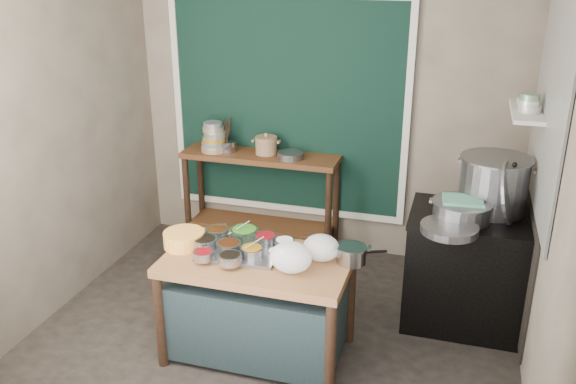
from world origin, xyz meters
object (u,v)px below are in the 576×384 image
(ceramic_crock, at_px, (266,146))
(steamer, at_px, (462,211))
(utensil_cup, at_px, (228,146))
(condiment_tray, at_px, (240,252))
(yellow_basin, at_px, (184,239))
(stove_block, at_px, (468,271))
(prep_table, at_px, (258,306))
(back_counter, at_px, (261,202))
(saucepan, at_px, (351,254))
(stock_pot, at_px, (494,184))

(ceramic_crock, height_order, steamer, ceramic_crock)
(utensil_cup, bearing_deg, steamer, -21.34)
(condiment_tray, relative_size, yellow_basin, 1.90)
(stove_block, relative_size, yellow_basin, 3.17)
(prep_table, relative_size, steamer, 2.90)
(back_counter, distance_m, saucepan, 1.87)
(back_counter, bearing_deg, saucepan, -52.12)
(stove_block, height_order, stock_pot, stock_pot)
(utensil_cup, bearing_deg, ceramic_crock, 5.61)
(condiment_tray, xyz_separation_m, yellow_basin, (-0.41, -0.01, 0.04))
(stove_block, bearing_deg, back_counter, 158.98)
(prep_table, relative_size, ceramic_crock, 5.94)
(ceramic_crock, xyz_separation_m, steamer, (1.75, -0.86, -0.07))
(prep_table, bearing_deg, back_counter, 108.20)
(ceramic_crock, bearing_deg, condiment_tray, -77.95)
(utensil_cup, bearing_deg, yellow_basin, -79.60)
(stove_block, bearing_deg, ceramic_crock, 157.89)
(utensil_cup, height_order, stock_pot, stock_pot)
(stock_pot, bearing_deg, ceramic_crock, 162.55)
(stock_pot, bearing_deg, back_counter, 163.52)
(prep_table, relative_size, stove_block, 1.39)
(utensil_cup, relative_size, ceramic_crock, 0.80)
(prep_table, relative_size, stock_pot, 2.39)
(stove_block, bearing_deg, utensil_cup, 162.03)
(stove_block, distance_m, ceramic_crock, 2.08)
(back_counter, height_order, ceramic_crock, ceramic_crock)
(yellow_basin, bearing_deg, prep_table, -2.73)
(back_counter, xyz_separation_m, saucepan, (1.13, -1.46, 0.33))
(stock_pot, bearing_deg, condiment_tray, -149.70)
(back_counter, bearing_deg, yellow_basin, -90.93)
(prep_table, distance_m, ceramic_crock, 1.79)
(back_counter, xyz_separation_m, stock_pot, (2.01, -0.59, 0.61))
(saucepan, relative_size, stock_pot, 0.40)
(prep_table, relative_size, yellow_basin, 4.40)
(back_counter, relative_size, utensil_cup, 8.65)
(ceramic_crock, relative_size, steamer, 0.49)
(back_counter, bearing_deg, stock_pot, -16.48)
(saucepan, distance_m, stock_pot, 1.26)
(stock_pot, height_order, steamer, stock_pot)
(saucepan, relative_size, ceramic_crock, 1.01)
(back_counter, distance_m, stove_block, 2.04)
(stock_pot, bearing_deg, stove_block, -128.39)
(stove_block, relative_size, steamer, 2.09)
(utensil_cup, xyz_separation_m, ceramic_crock, (0.36, 0.04, 0.02))
(saucepan, height_order, utensil_cup, utensil_cup)
(condiment_tray, bearing_deg, stove_block, 28.20)
(steamer, bearing_deg, prep_table, -149.97)
(stove_block, bearing_deg, prep_table, -148.37)
(utensil_cup, bearing_deg, prep_table, -62.13)
(saucepan, bearing_deg, condiment_tray, 164.52)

